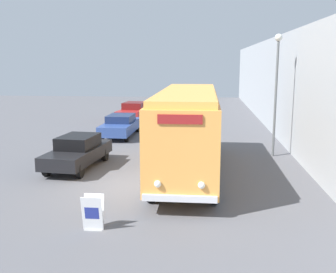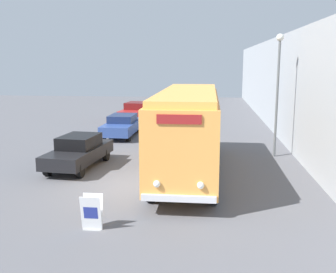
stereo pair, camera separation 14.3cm
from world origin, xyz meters
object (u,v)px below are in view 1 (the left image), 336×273
at_px(parked_car_far, 134,111).
at_px(parked_car_mid, 121,125).
at_px(vintage_bus, 188,127).
at_px(parked_car_near, 78,151).
at_px(sign_board, 93,213).
at_px(streetlamp, 277,78).

bearing_deg(parked_car_far, parked_car_mid, -81.30).
xyz_separation_m(vintage_bus, parked_car_mid, (-4.74, 8.23, -1.29)).
bearing_deg(parked_car_near, sign_board, -62.63).
relative_size(vintage_bus, sign_board, 10.04).
relative_size(streetlamp, parked_car_mid, 1.26).
xyz_separation_m(streetlamp, parked_car_mid, (-8.94, 4.70, -3.26)).
bearing_deg(parked_car_far, sign_board, -76.90).
distance_m(vintage_bus, parked_car_mid, 9.58).
bearing_deg(parked_car_mid, sign_board, -79.93).
bearing_deg(parked_car_mid, parked_car_near, -90.92).
bearing_deg(parked_car_mid, parked_car_far, 93.66).
bearing_deg(parked_car_far, parked_car_near, -83.77).
xyz_separation_m(vintage_bus, parked_car_far, (-5.07, 14.92, -1.22)).
bearing_deg(vintage_bus, sign_board, -111.14).
height_order(sign_board, parked_car_far, parked_car_far).
height_order(streetlamp, parked_car_far, streetlamp).
height_order(streetlamp, parked_car_mid, streetlamp).
height_order(vintage_bus, parked_car_near, vintage_bus).
distance_m(streetlamp, parked_car_far, 15.03).
xyz_separation_m(sign_board, parked_car_near, (-2.59, 6.54, 0.26)).
distance_m(streetlamp, parked_car_mid, 10.61).
bearing_deg(vintage_bus, streetlamp, 40.00).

